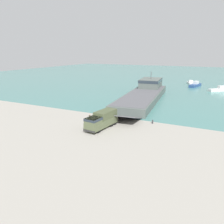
% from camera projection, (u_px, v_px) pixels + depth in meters
% --- Properties ---
extents(ground_plane, '(240.00, 240.00, 0.00)m').
position_uv_depth(ground_plane, '(98.00, 122.00, 44.03)').
color(ground_plane, '#9E998E').
extents(water_surface, '(240.00, 180.00, 0.01)m').
position_uv_depth(water_surface, '(179.00, 76.00, 126.18)').
color(water_surface, '#477F7A').
rests_on(water_surface, ground_plane).
extents(landing_craft, '(12.63, 42.11, 7.31)m').
position_uv_depth(landing_craft, '(145.00, 93.00, 65.82)').
color(landing_craft, '#56605B').
rests_on(landing_craft, ground_plane).
extents(military_truck, '(3.28, 7.77, 3.06)m').
position_uv_depth(military_truck, '(102.00, 120.00, 40.19)').
color(military_truck, '#566042').
rests_on(military_truck, ground_plane).
extents(soldier_on_ramp, '(0.46, 0.28, 1.67)m').
position_uv_depth(soldier_on_ramp, '(90.00, 118.00, 43.49)').
color(soldier_on_ramp, '#4C4738').
rests_on(soldier_on_ramp, ground_plane).
extents(moored_boat_a, '(4.17, 8.64, 2.17)m').
position_uv_depth(moored_boat_a, '(195.00, 85.00, 88.08)').
color(moored_boat_a, navy).
rests_on(moored_boat_a, ground_plane).
extents(moored_boat_b, '(7.93, 7.41, 1.94)m').
position_uv_depth(moored_boat_b, '(220.00, 89.00, 77.94)').
color(moored_boat_b, white).
rests_on(moored_boat_b, ground_plane).
extents(moored_boat_c, '(4.21, 7.07, 1.66)m').
position_uv_depth(moored_boat_c, '(191.00, 83.00, 94.69)').
color(moored_boat_c, white).
rests_on(moored_boat_c, ground_plane).
extents(mooring_bollard, '(0.30, 0.30, 0.81)m').
position_uv_depth(mooring_bollard, '(153.00, 122.00, 42.90)').
color(mooring_bollard, '#333338').
rests_on(mooring_bollard, ground_plane).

